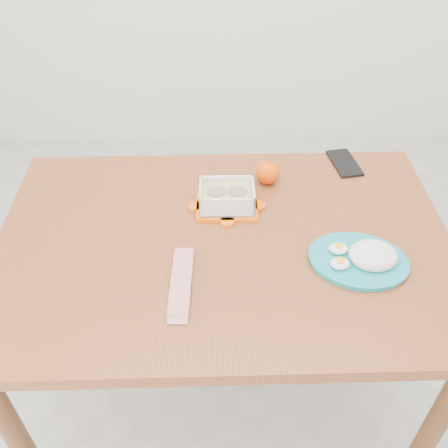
{
  "coord_description": "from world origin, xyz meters",
  "views": [
    {
      "loc": [
        -0.17,
        -0.97,
        1.71
      ],
      "look_at": [
        -0.16,
        0.03,
        0.81
      ],
      "focal_mm": 40.0,
      "sensor_mm": 36.0,
      "label": 1
    }
  ],
  "objects_px": {
    "food_container": "(227,198)",
    "smartphone": "(344,163)",
    "dining_table": "(224,263)",
    "orange_fruit": "(268,172)",
    "rice_plate": "(363,257)"
  },
  "relations": [
    {
      "from": "orange_fruit",
      "to": "smartphone",
      "type": "height_order",
      "value": "orange_fruit"
    },
    {
      "from": "dining_table",
      "to": "rice_plate",
      "type": "bearing_deg",
      "value": -15.32
    },
    {
      "from": "food_container",
      "to": "smartphone",
      "type": "bearing_deg",
      "value": 28.84
    },
    {
      "from": "dining_table",
      "to": "rice_plate",
      "type": "relative_size",
      "value": 4.21
    },
    {
      "from": "orange_fruit",
      "to": "smartphone",
      "type": "xyz_separation_m",
      "value": [
        0.27,
        0.09,
        -0.03
      ]
    },
    {
      "from": "orange_fruit",
      "to": "rice_plate",
      "type": "distance_m",
      "value": 0.42
    },
    {
      "from": "smartphone",
      "to": "rice_plate",
      "type": "bearing_deg",
      "value": -105.43
    },
    {
      "from": "orange_fruit",
      "to": "smartphone",
      "type": "relative_size",
      "value": 0.49
    },
    {
      "from": "dining_table",
      "to": "smartphone",
      "type": "relative_size",
      "value": 8.38
    },
    {
      "from": "dining_table",
      "to": "smartphone",
      "type": "bearing_deg",
      "value": 40.73
    },
    {
      "from": "food_container",
      "to": "orange_fruit",
      "type": "xyz_separation_m",
      "value": [
        0.13,
        0.13,
        -0.0
      ]
    },
    {
      "from": "orange_fruit",
      "to": "rice_plate",
      "type": "height_order",
      "value": "orange_fruit"
    },
    {
      "from": "dining_table",
      "to": "rice_plate",
      "type": "xyz_separation_m",
      "value": [
        0.36,
        -0.09,
        0.11
      ]
    },
    {
      "from": "dining_table",
      "to": "smartphone",
      "type": "height_order",
      "value": "smartphone"
    },
    {
      "from": "dining_table",
      "to": "orange_fruit",
      "type": "xyz_separation_m",
      "value": [
        0.14,
        0.27,
        0.13
      ]
    }
  ]
}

